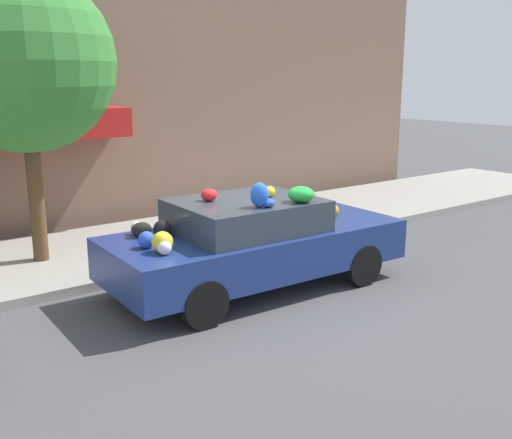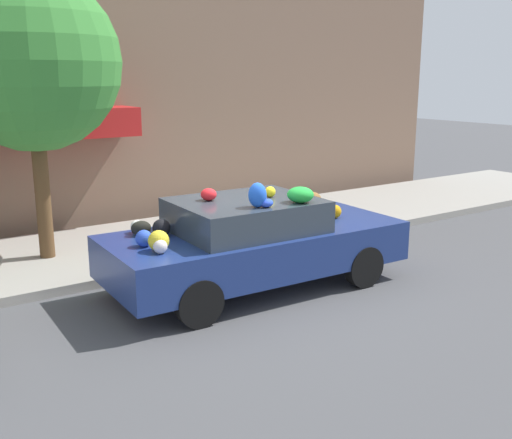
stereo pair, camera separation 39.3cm
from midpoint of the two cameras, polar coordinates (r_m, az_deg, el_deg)
name	(u,v)px [view 1 (the left image)]	position (r m, az deg, el deg)	size (l,w,h in m)	color
ground_plane	(250,284)	(9.02, -1.80, -6.22)	(60.00, 60.00, 0.00)	#4C4C4F
sidewalk_curb	(164,241)	(11.21, -9.78, -2.05)	(24.00, 3.20, 0.14)	#9E998E
building_facade	(102,83)	(12.80, -15.36, 12.45)	(18.00, 1.20, 5.90)	#846651
street_tree	(24,62)	(9.99, -22.28, 13.68)	(2.75, 2.75, 4.48)	brown
fire_hydrant	(239,221)	(10.80, -2.65, -0.18)	(0.20, 0.20, 0.70)	gold
art_car	(254,241)	(8.67, -1.50, -2.04)	(4.44, 1.95, 1.67)	navy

